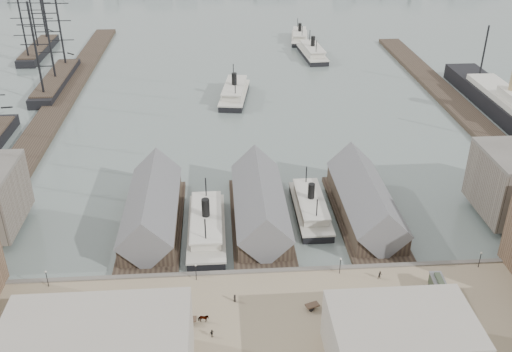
{
  "coord_description": "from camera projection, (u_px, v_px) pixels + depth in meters",
  "views": [
    {
      "loc": [
        -9.29,
        -101.35,
        76.72
      ],
      "look_at": [
        0.0,
        30.0,
        6.0
      ],
      "focal_mm": 40.0,
      "sensor_mm": 36.0,
      "label": 1
    }
  ],
  "objects": [
    {
      "name": "lamp_post_near_e",
      "position": [
        340.0,
        263.0,
        118.49
      ],
      "size": [
        0.44,
        0.44,
        3.92
      ],
      "color": "black",
      "rests_on": "quay"
    },
    {
      "name": "east_wharf",
      "position": [
        456.0,
        104.0,
        209.5
      ],
      "size": [
        10.0,
        180.0,
        1.6
      ],
      "primitive_type": "cube",
      "color": "#2D231C",
      "rests_on": "ground"
    },
    {
      "name": "pedestrian_2",
      "position": [
        142.0,
        293.0,
        113.09
      ],
      "size": [
        0.91,
        1.15,
        1.56
      ],
      "primitive_type": "imported",
      "rotation": [
        0.0,
        0.0,
        4.34
      ],
      "color": "black",
      "rests_on": "quay"
    },
    {
      "name": "horse_cart_right",
      "position": [
        323.0,
        308.0,
        109.08
      ],
      "size": [
        4.91,
        3.08,
        1.73
      ],
      "rotation": [
        0.0,
        0.0,
        1.92
      ],
      "color": "black",
      "rests_on": "quay"
    },
    {
      "name": "quay",
      "position": [
        275.0,
        324.0,
        107.89
      ],
      "size": [
        180.0,
        30.0,
        2.0
      ],
      "primitive_type": "cube",
      "color": "#87765B",
      "rests_on": "ground"
    },
    {
      "name": "pedestrian_3",
      "position": [
        212.0,
        333.0,
        103.09
      ],
      "size": [
        1.02,
        0.92,
        1.66
      ],
      "primitive_type": "imported",
      "rotation": [
        0.0,
        0.0,
        0.67
      ],
      "color": "black",
      "rests_on": "quay"
    },
    {
      "name": "lamp_post_far_w",
      "position": [
        46.0,
        276.0,
        114.77
      ],
      "size": [
        0.44,
        0.44,
        3.92
      ],
      "color": "black",
      "rests_on": "quay"
    },
    {
      "name": "ferry_open_far",
      "position": [
        300.0,
        36.0,
        289.91
      ],
      "size": [
        11.51,
        27.3,
        9.45
      ],
      "rotation": [
        0.0,
        0.0,
        -0.14
      ],
      "color": "black",
      "rests_on": "ground"
    },
    {
      "name": "street_bldg_center",
      "position": [
        401.0,
        341.0,
        95.75
      ],
      "size": [
        24.0,
        16.0,
        10.0
      ],
      "primitive_type": "cube",
      "color": "gray",
      "rests_on": "quay"
    },
    {
      "name": "lamp_post_near_w",
      "position": [
        196.0,
        269.0,
        116.63
      ],
      "size": [
        0.44,
        0.44,
        3.92
      ],
      "color": "black",
      "rests_on": "quay"
    },
    {
      "name": "ferry_docked_west",
      "position": [
        207.0,
        226.0,
        134.85
      ],
      "size": [
        8.72,
        29.06,
        10.38
      ],
      "color": "black",
      "rests_on": "ground"
    },
    {
      "name": "ground",
      "position": [
        266.0,
        264.0,
        125.94
      ],
      "size": [
        900.0,
        900.0,
        0.0
      ],
      "primitive_type": "plane",
      "color": "slate",
      "rests_on": "ground"
    },
    {
      "name": "street_bldg_west",
      "position": [
        98.0,
        352.0,
        92.17
      ],
      "size": [
        30.0,
        16.0,
        12.0
      ],
      "primitive_type": "cube",
      "color": "gray",
      "rests_on": "quay"
    },
    {
      "name": "horse_cart_center",
      "position": [
        200.0,
        319.0,
        106.35
      ],
      "size": [
        4.96,
        1.6,
        1.72
      ],
      "rotation": [
        0.0,
        0.0,
        1.53
      ],
      "color": "black",
      "rests_on": "quay"
    },
    {
      "name": "lamp_post_far_e",
      "position": [
        481.0,
        257.0,
        120.36
      ],
      "size": [
        0.44,
        0.44,
        3.92
      ],
      "color": "black",
      "rests_on": "quay"
    },
    {
      "name": "sailing_ship_far",
      "position": [
        38.0,
        49.0,
        269.02
      ],
      "size": [
        8.34,
        46.33,
        34.28
      ],
      "color": "black",
      "rests_on": "ground"
    },
    {
      "name": "ferry_docked_east",
      "position": [
        310.0,
        207.0,
        143.05
      ],
      "size": [
        7.81,
        26.04,
        9.3
      ],
      "color": "black",
      "rests_on": "ground"
    },
    {
      "name": "pedestrian_4",
      "position": [
        235.0,
        298.0,
        111.59
      ],
      "size": [
        0.54,
        0.81,
        1.63
      ],
      "primitive_type": "imported",
      "rotation": [
        0.0,
        0.0,
        4.74
      ],
      "color": "black",
      "rests_on": "quay"
    },
    {
      "name": "tram",
      "position": [
        441.0,
        293.0,
        111.59
      ],
      "size": [
        3.13,
        9.67,
        3.39
      ],
      "rotation": [
        0.0,
        0.0,
        -0.07
      ],
      "color": "black",
      "rests_on": "quay"
    },
    {
      "name": "sailing_ship_mid",
      "position": [
        56.0,
        80.0,
        228.22
      ],
      "size": [
        9.0,
        52.02,
        37.01
      ],
      "color": "black",
      "rests_on": "ground"
    },
    {
      "name": "seawall",
      "position": [
        268.0,
        274.0,
        120.83
      ],
      "size": [
        180.0,
        1.2,
        2.3
      ],
      "primitive_type": "cube",
      "color": "#59544C",
      "rests_on": "ground"
    },
    {
      "name": "ferry_open_mid",
      "position": [
        312.0,
        52.0,
        263.83
      ],
      "size": [
        10.96,
        29.85,
        10.45
      ],
      "rotation": [
        0.0,
        0.0,
        0.08
      ],
      "color": "black",
      "rests_on": "ground"
    },
    {
      "name": "ferry_open_near",
      "position": [
        234.0,
        92.0,
        216.04
      ],
      "size": [
        13.34,
        30.85,
        10.66
      ],
      "rotation": [
        0.0,
        0.0,
        -0.15
      ],
      "color": "black",
      "rests_on": "ground"
    },
    {
      "name": "pedestrian_5",
      "position": [
        361.0,
        326.0,
        104.6
      ],
      "size": [
        0.8,
        0.81,
        1.8
      ],
      "primitive_type": "imported",
      "rotation": [
        0.0,
        0.0,
        5.43
      ],
      "color": "black",
      "rests_on": "quay"
    },
    {
      "name": "horse_cart_left",
      "position": [
        102.0,
        307.0,
        109.18
      ],
      "size": [
        4.76,
        1.84,
        1.66
      ],
      "rotation": [
        0.0,
        0.0,
        1.48
      ],
      "color": "black",
      "rests_on": "quay"
    },
    {
      "name": "pedestrian_7",
      "position": [
        458.0,
        338.0,
        102.1
      ],
      "size": [
        1.24,
        1.22,
        1.71
      ],
      "primitive_type": "imported",
      "rotation": [
        0.0,
        0.0,
        3.89
      ],
      "color": "black",
      "rests_on": "quay"
    },
    {
      "name": "ocean_steamer",
      "position": [
        511.0,
        108.0,
        197.54
      ],
      "size": [
        12.58,
        91.9,
        18.38
      ],
      "color": "black",
      "rests_on": "ground"
    },
    {
      "name": "pedestrian_6",
      "position": [
        380.0,
        275.0,
        117.84
      ],
      "size": [
        1.02,
        0.89,
        1.77
      ],
      "primitive_type": "imported",
      "rotation": [
        0.0,
        0.0,
        0.3
      ],
      "color": "black",
      "rests_on": "quay"
    },
    {
      "name": "ferry_shed_west",
      "position": [
        152.0,
        210.0,
        136.97
      ],
      "size": [
        14.0,
        42.0,
        12.6
      ],
      "color": "#2D231C",
      "rests_on": "ground"
    },
    {
      "name": "west_wharf",
      "position": [
        58.0,
        105.0,
        209.22
      ],
      "size": [
        10.0,
        220.0,
        1.6
      ],
      "primitive_type": "cube",
      "color": "#2D231C",
      "rests_on": "ground"
    },
    {
      "name": "pedestrian_1",
      "position": [
        47.0,
        314.0,
        107.6
      ],
      "size": [
        0.94,
        1.01,
        1.68
      ],
      "primitive_type": "imported",
      "rotation": [
        0.0,
        0.0,
        4.24
      ],
      "color": "black",
      "rests_on": "quay"
    },
    {
      "name": "ferry_shed_east",
      "position": [
        365.0,
        202.0,
        140.2
      ],
      "size": [
        14.0,
        42.0,
        12.6
      ],
      "color": "#2D231C",
      "rests_on": "ground"
    },
    {
      "name": "ferry_shed_center",
      "position": [
        260.0,
        206.0,
        138.58
      ],
      "size": [
        14.0,
        42.0,
        12.6
      ],
      "color": "#2D231C",
      "rests_on": "ground"
    }
  ]
}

